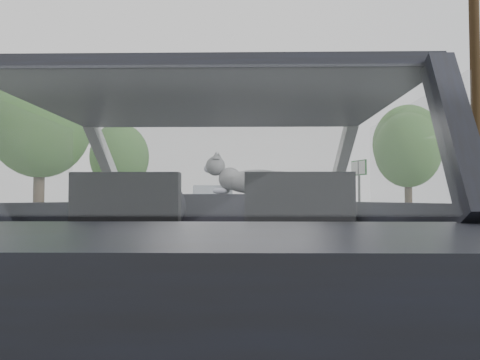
{
  "coord_description": "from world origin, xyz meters",
  "views": [
    {
      "loc": [
        0.17,
        -2.55,
        0.96
      ],
      "look_at": [
        0.11,
        0.54,
        1.09
      ],
      "focal_mm": 35.0,
      "sensor_mm": 36.0,
      "label": 1
    }
  ],
  "objects_px": {
    "highway_sign": "(359,192)",
    "cat": "(257,180)",
    "utility_pole": "(475,84)",
    "subject_car": "(218,243)",
    "other_car": "(212,203)"
  },
  "relations": [
    {
      "from": "cat",
      "to": "highway_sign",
      "type": "distance_m",
      "value": 16.52
    },
    {
      "from": "other_car",
      "to": "highway_sign",
      "type": "height_order",
      "value": "highway_sign"
    },
    {
      "from": "subject_car",
      "to": "utility_pole",
      "type": "height_order",
      "value": "utility_pole"
    },
    {
      "from": "other_car",
      "to": "utility_pole",
      "type": "distance_m",
      "value": 11.58
    },
    {
      "from": "cat",
      "to": "utility_pole",
      "type": "bearing_deg",
      "value": 68.16
    },
    {
      "from": "subject_car",
      "to": "cat",
      "type": "height_order",
      "value": "subject_car"
    },
    {
      "from": "utility_pole",
      "to": "cat",
      "type": "bearing_deg",
      "value": -122.5
    },
    {
      "from": "highway_sign",
      "to": "cat",
      "type": "bearing_deg",
      "value": -126.19
    },
    {
      "from": "cat",
      "to": "utility_pole",
      "type": "xyz_separation_m",
      "value": [
        6.16,
        9.67,
        3.05
      ]
    },
    {
      "from": "cat",
      "to": "utility_pole",
      "type": "distance_m",
      "value": 11.87
    },
    {
      "from": "subject_car",
      "to": "highway_sign",
      "type": "height_order",
      "value": "highway_sign"
    },
    {
      "from": "subject_car",
      "to": "other_car",
      "type": "bearing_deg",
      "value": 94.63
    },
    {
      "from": "utility_pole",
      "to": "highway_sign",
      "type": "bearing_deg",
      "value": 105.63
    },
    {
      "from": "other_car",
      "to": "highway_sign",
      "type": "xyz_separation_m",
      "value": [
        6.11,
        -1.59,
        0.48
      ]
    },
    {
      "from": "other_car",
      "to": "highway_sign",
      "type": "bearing_deg",
      "value": -20.93
    }
  ]
}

